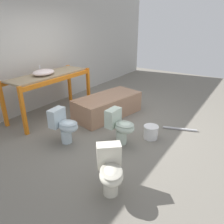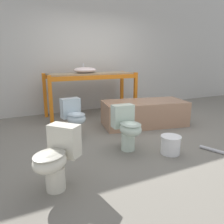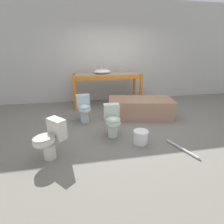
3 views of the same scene
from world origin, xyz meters
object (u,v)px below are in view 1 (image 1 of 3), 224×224
at_px(sink_basin, 43,72).
at_px(bathtub_main, 108,104).
at_px(toilet_far, 110,170).
at_px(bucket_white, 151,132).
at_px(toilet_near, 64,125).
at_px(toilet_extra, 120,126).

relative_size(sink_basin, bathtub_main, 0.29).
xyz_separation_m(toilet_far, bucket_white, (1.66, 0.15, -0.22)).
xyz_separation_m(bathtub_main, toilet_near, (-1.49, -0.03, 0.07)).
relative_size(toilet_extra, bucket_white, 2.24).
bearing_deg(toilet_extra, toilet_near, 123.94).
relative_size(toilet_far, bucket_white, 2.24).
distance_m(sink_basin, bucket_white, 2.70).
bearing_deg(bucket_white, sink_basin, 99.01).
xyz_separation_m(toilet_near, toilet_far, (-0.62, -1.46, 0.00)).
xyz_separation_m(toilet_near, bucket_white, (1.03, -1.31, -0.22)).
height_order(toilet_near, toilet_far, same).
bearing_deg(toilet_far, bathtub_main, 84.16).
xyz_separation_m(sink_basin, toilet_far, (-1.26, -2.66, -0.73)).
relative_size(bathtub_main, toilet_near, 2.72).
distance_m(bathtub_main, toilet_near, 1.49).
relative_size(sink_basin, toilet_far, 0.80).
relative_size(toilet_far, toilet_extra, 1.00).
bearing_deg(sink_basin, bucket_white, -80.99).
relative_size(toilet_near, bucket_white, 2.24).
bearing_deg(toilet_near, bucket_white, -57.64).
relative_size(sink_basin, toilet_extra, 0.80).
relative_size(bathtub_main, bucket_white, 6.09).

